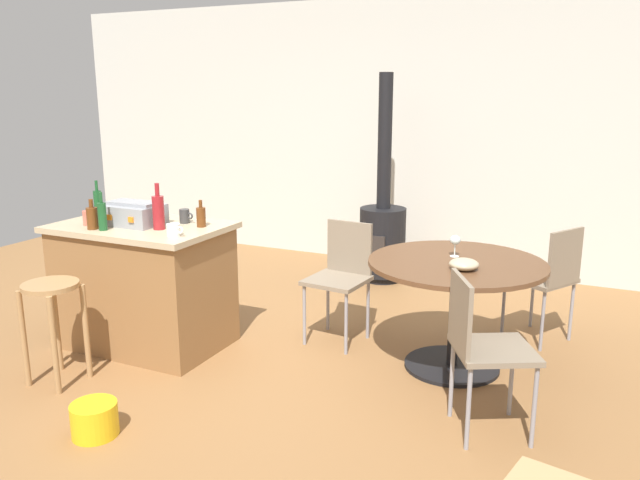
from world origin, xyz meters
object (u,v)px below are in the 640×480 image
(kitchen_island, at_px, (144,285))
(cup_4, at_px, (185,216))
(bottle_2, at_px, (92,218))
(cup_2, at_px, (142,210))
(bottle_0, at_px, (102,216))
(bottle_3, at_px, (98,203))
(wood_stove, at_px, (383,230))
(folding_chair_near, at_px, (481,342))
(folding_chair_far, at_px, (549,275))
(bottle_4, at_px, (158,212))
(toolbox, at_px, (134,214))
(cup_3, at_px, (174,230))
(plastic_bucket, at_px, (94,419))
(cup_1, at_px, (89,218))
(cup_0, at_px, (118,209))
(dining_table, at_px, (456,286))
(bottle_1, at_px, (201,217))
(wooden_stool, at_px, (53,310))
(serving_bowl, at_px, (464,264))
(wine_glass, at_px, (455,241))
(folding_chair_left, at_px, (341,272))

(kitchen_island, distance_m, cup_4, 0.58)
(bottle_2, relative_size, cup_2, 1.85)
(bottle_0, distance_m, bottle_3, 0.49)
(wood_stove, bearing_deg, bottle_3, -124.55)
(folding_chair_near, distance_m, folding_chair_far, 1.49)
(bottle_4, bearing_deg, toolbox, 169.79)
(bottle_3, bearing_deg, cup_3, -17.10)
(kitchen_island, bearing_deg, plastic_bucket, -62.61)
(cup_4, bearing_deg, plastic_bucket, -75.89)
(bottle_3, xyz_separation_m, cup_1, (0.16, -0.26, -0.05))
(wood_stove, relative_size, cup_1, 17.60)
(bottle_0, bearing_deg, kitchen_island, 69.01)
(cup_0, bearing_deg, bottle_4, -22.48)
(dining_table, distance_m, cup_3, 1.85)
(bottle_1, distance_m, cup_3, 0.31)
(dining_table, xyz_separation_m, cup_1, (-2.41, -0.71, 0.37))
(bottle_2, relative_size, bottle_3, 0.76)
(bottle_4, relative_size, plastic_bucket, 1.27)
(dining_table, relative_size, cup_4, 10.59)
(kitchen_island, height_order, cup_4, cup_4)
(cup_1, height_order, cup_3, cup_1)
(dining_table, distance_m, wood_stove, 2.01)
(wooden_stool, height_order, plastic_bucket, wooden_stool)
(folding_chair_near, height_order, cup_4, cup_4)
(toolbox, bearing_deg, wood_stove, 65.21)
(folding_chair_far, xyz_separation_m, serving_bowl, (-0.42, -0.91, 0.26))
(wooden_stool, relative_size, folding_chair_near, 0.75)
(bottle_0, relative_size, cup_4, 2.39)
(bottle_0, distance_m, cup_4, 0.55)
(bottle_0, xyz_separation_m, cup_0, (-0.25, 0.42, -0.05))
(plastic_bucket, bearing_deg, cup_0, 125.90)
(cup_0, bearing_deg, wooden_stool, -74.33)
(folding_chair_near, relative_size, bottle_1, 4.71)
(wood_stove, bearing_deg, bottle_2, -115.80)
(wine_glass, bearing_deg, folding_chair_far, 49.18)
(cup_4, bearing_deg, bottle_4, -97.85)
(wooden_stool, distance_m, cup_2, 1.08)
(folding_chair_near, height_order, cup_2, cup_2)
(wooden_stool, distance_m, wood_stove, 3.14)
(dining_table, height_order, plastic_bucket, dining_table)
(folding_chair_far, bearing_deg, bottle_3, -158.90)
(dining_table, xyz_separation_m, plastic_bucket, (-1.53, -1.65, -0.48))
(dining_table, xyz_separation_m, folding_chair_left, (-0.87, 0.15, -0.05))
(dining_table, relative_size, bottle_2, 5.57)
(dining_table, relative_size, cup_3, 9.28)
(wood_stove, bearing_deg, cup_4, -110.22)
(wine_glass, bearing_deg, cup_4, -165.49)
(cup_3, bearing_deg, bottle_0, -173.76)
(bottle_2, bearing_deg, cup_4, 43.95)
(kitchen_island, relative_size, cup_1, 10.66)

